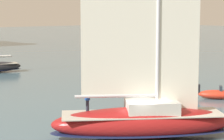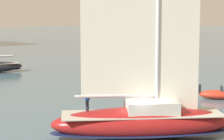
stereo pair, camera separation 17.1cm
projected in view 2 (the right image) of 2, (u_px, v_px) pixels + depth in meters
The scene contains 3 objects.
ground_plane at pixel (142, 138), 27.71m from camera, with size 400.00×400.00×0.00m, color slate.
sailboat_main at pixel (143, 119), 27.56m from camera, with size 11.47×9.24×16.00m.
motor_tender at pixel (217, 94), 40.10m from camera, with size 3.25×3.46×1.30m.
Camera 2 is at (-18.69, -19.46, 7.90)m, focal length 70.00 mm.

